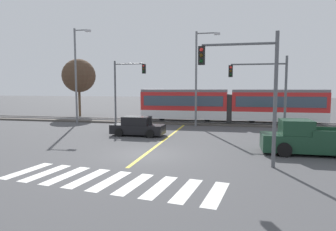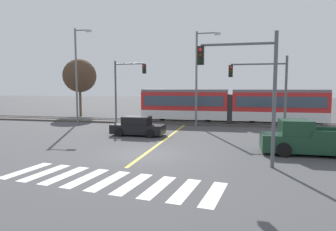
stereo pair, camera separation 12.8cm
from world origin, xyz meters
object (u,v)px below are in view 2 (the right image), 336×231
Objects in this scene: pickup_truck at (308,140)px; traffic_light_near_right at (248,80)px; light_rail_tram at (230,105)px; street_lamp_west at (77,71)px; traffic_light_far_left at (125,83)px; street_lamp_centre at (199,73)px; traffic_light_mid_right at (266,85)px; sedan_crossing at (138,127)px; bare_tree_far_west at (80,76)px.

pickup_truck is 0.84× the size of traffic_light_near_right.
light_rail_tram is 1.88× the size of street_lamp_west.
traffic_light_near_right is (1.16, -16.78, 2.14)m from light_rail_tram.
traffic_light_near_right is at bearing -49.37° from traffic_light_far_left.
traffic_light_mid_right is at bearing -44.57° from street_lamp_centre.
traffic_light_mid_right is at bearing -15.49° from street_lamp_west.
street_lamp_centre is (7.11, 1.09, 0.94)m from traffic_light_far_left.
street_lamp_west is (-20.19, 10.21, 4.63)m from pickup_truck.
traffic_light_near_right is at bearing -100.38° from traffic_light_mid_right.
light_rail_tram is at bearing 93.95° from traffic_light_near_right.
pickup_truck is at bearing 44.30° from traffic_light_near_right.
street_lamp_centre is (4.03, 6.50, 4.48)m from sedan_crossing.
street_lamp_centre reaches higher than light_rail_tram.
traffic_light_near_right is 1.05× the size of traffic_light_mid_right.
pickup_truck is at bearing -70.78° from light_rail_tram.
traffic_light_near_right is at bearing -39.23° from street_lamp_west.
street_lamp_west is at bearing -168.54° from light_rail_tram.
traffic_light_near_right is at bearing -86.05° from light_rail_tram.
bare_tree_far_west is at bearing 134.30° from traffic_light_near_right.
light_rail_tram is 10.96m from traffic_light_far_left.
light_rail_tram reaches higher than sedan_crossing.
traffic_light_near_right is (8.16, -7.69, 3.49)m from sedan_crossing.
light_rail_tram is 8.87m from traffic_light_mid_right.
sedan_crossing is 0.66× the size of traffic_light_far_left.
light_rail_tram is 3.02× the size of traffic_light_mid_right.
pickup_truck is at bearing -33.30° from traffic_light_far_left.
bare_tree_far_west reaches higher than light_rail_tram.
street_lamp_centre is at bearing 8.70° from traffic_light_far_left.
bare_tree_far_west is at bearing 157.05° from street_lamp_centre.
traffic_light_near_right is at bearing -135.70° from pickup_truck.
sedan_crossing is 18.99m from bare_tree_far_west.
street_lamp_centre is (12.56, 0.56, -0.29)m from street_lamp_west.
traffic_light_mid_right reaches higher than pickup_truck.
traffic_light_far_left is at bearing 146.70° from pickup_truck.
street_lamp_centre is at bearing -22.95° from bare_tree_far_west.
pickup_truck reaches higher than sedan_crossing.
bare_tree_far_west is at bearing 117.80° from street_lamp_west.
light_rail_tram is 2.87× the size of traffic_light_near_right.
street_lamp_centre is at bearing 125.32° from pickup_truck.
traffic_light_far_left is at bearing -5.54° from street_lamp_west.
traffic_light_far_left is at bearing 160.52° from traffic_light_mid_right.
light_rail_tram is 14.20m from pickup_truck.
light_rail_tram reaches higher than pickup_truck.
street_lamp_west is 1.08× the size of street_lamp_centre.
traffic_light_near_right reaches higher than pickup_truck.
street_lamp_centre reaches higher than traffic_light_mid_right.
pickup_truck is 5.93m from traffic_light_near_right.
traffic_light_near_right is 0.86× the size of bare_tree_far_west.
traffic_light_near_right is at bearing -43.29° from sedan_crossing.
bare_tree_far_west reaches higher than traffic_light_far_left.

